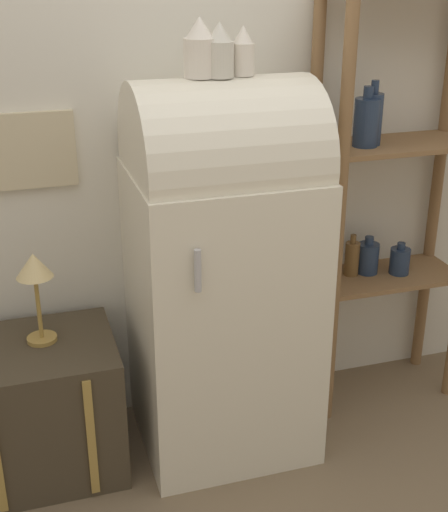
# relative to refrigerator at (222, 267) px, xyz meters

# --- Properties ---
(ground_plane) EXTENTS (12.00, 12.00, 0.00)m
(ground_plane) POSITION_rel_refrigerator_xyz_m (0.00, -0.25, -0.76)
(ground_plane) COLOR #7A664C
(wall_back) EXTENTS (7.00, 0.09, 2.70)m
(wall_back) POSITION_rel_refrigerator_xyz_m (-0.00, 0.33, 0.59)
(wall_back) COLOR silver
(wall_back) RESTS_ON ground_plane
(refrigerator) EXTENTS (0.66, 0.63, 1.47)m
(refrigerator) POSITION_rel_refrigerator_xyz_m (0.00, 0.00, 0.00)
(refrigerator) COLOR silver
(refrigerator) RESTS_ON ground_plane
(suitcase_trunk) EXTENTS (0.59, 0.49, 0.53)m
(suitcase_trunk) POSITION_rel_refrigerator_xyz_m (-0.72, 0.02, -0.50)
(suitcase_trunk) COLOR #423828
(suitcase_trunk) RESTS_ON ground_plane
(shelf_unit) EXTENTS (0.66, 0.32, 1.73)m
(shelf_unit) POSITION_rel_refrigerator_xyz_m (0.75, 0.12, 0.21)
(shelf_unit) COLOR olive
(shelf_unit) RESTS_ON ground_plane
(vase_left) EXTENTS (0.11, 0.11, 0.20)m
(vase_left) POSITION_rel_refrigerator_xyz_m (-0.07, 0.01, 0.79)
(vase_left) COLOR silver
(vase_left) RESTS_ON refrigerator
(vase_center) EXTENTS (0.10, 0.10, 0.18)m
(vase_center) POSITION_rel_refrigerator_xyz_m (-0.01, -0.01, 0.79)
(vase_center) COLOR beige
(vase_center) RESTS_ON refrigerator
(vase_right) EXTENTS (0.08, 0.08, 0.16)m
(vase_right) POSITION_rel_refrigerator_xyz_m (0.08, 0.01, 0.78)
(vase_right) COLOR silver
(vase_right) RESTS_ON refrigerator
(desk_lamp) EXTENTS (0.13, 0.13, 0.35)m
(desk_lamp) POSITION_rel_refrigerator_xyz_m (-0.68, 0.05, 0.03)
(desk_lamp) COLOR #AD8942
(desk_lamp) RESTS_ON suitcase_trunk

